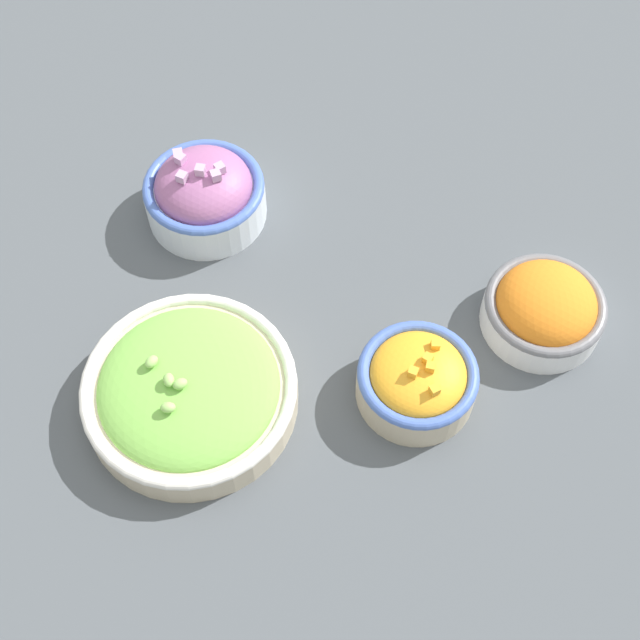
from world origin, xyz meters
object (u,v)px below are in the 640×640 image
(bowl_squash, at_px, (417,379))
(bowl_carrots, at_px, (544,308))
(bowl_red_onion, at_px, (205,193))
(bowl_lettuce, at_px, (190,390))

(bowl_squash, height_order, bowl_carrots, same)
(bowl_squash, distance_m, bowl_carrots, 0.16)
(bowl_squash, xyz_separation_m, bowl_carrots, (0.10, 0.12, -0.00))
(bowl_red_onion, height_order, bowl_squash, bowl_red_onion)
(bowl_red_onion, distance_m, bowl_carrots, 0.38)
(bowl_squash, bearing_deg, bowl_lettuce, -159.27)
(bowl_red_onion, xyz_separation_m, bowl_carrots, (0.38, -0.03, -0.01))
(bowl_carrots, height_order, bowl_lettuce, bowl_carrots)
(bowl_squash, xyz_separation_m, bowl_lettuce, (-0.21, -0.08, -0.00))
(bowl_red_onion, height_order, bowl_lettuce, bowl_red_onion)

